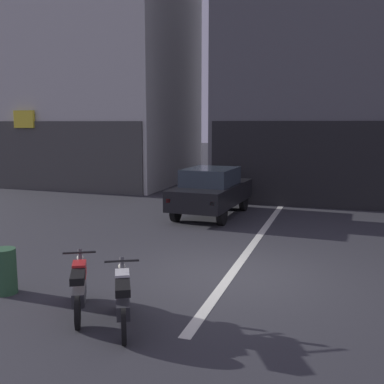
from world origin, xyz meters
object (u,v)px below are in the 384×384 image
(car_black_crossing_near, at_px, (211,190))
(trash_bin, at_px, (4,271))
(motorcycle_red_row_leftmost, at_px, (79,287))
(motorcycle_white_row_left_mid, at_px, (123,298))

(car_black_crossing_near, distance_m, trash_bin, 8.31)
(motorcycle_red_row_leftmost, height_order, trash_bin, motorcycle_red_row_leftmost)
(motorcycle_red_row_leftmost, relative_size, motorcycle_white_row_left_mid, 0.99)
(car_black_crossing_near, relative_size, motorcycle_white_row_left_mid, 2.76)
(trash_bin, bearing_deg, motorcycle_white_row_left_mid, -12.81)
(motorcycle_red_row_leftmost, distance_m, motorcycle_white_row_left_mid, 0.93)
(car_black_crossing_near, bearing_deg, trash_bin, -102.06)
(motorcycle_white_row_left_mid, bearing_deg, motorcycle_red_row_leftmost, 166.15)
(motorcycle_white_row_left_mid, bearing_deg, trash_bin, 167.19)
(car_black_crossing_near, height_order, motorcycle_red_row_leftmost, car_black_crossing_near)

